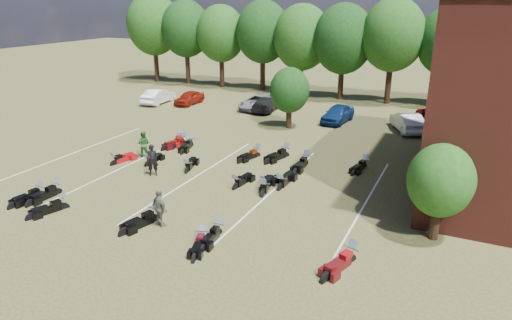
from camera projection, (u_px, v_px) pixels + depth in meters
The scene contains 36 objects.
ground at pixel (216, 204), 23.59m from camera, with size 160.00×160.00×0.00m, color brown.
car_0 at pixel (189, 98), 45.66m from camera, with size 1.56×3.89×1.32m, color maroon.
car_1 at pixel (158, 96), 46.07m from camera, with size 1.56×4.48×1.48m, color silver.
car_2 at pixel (258, 102), 43.69m from camera, with size 2.25×4.88×1.36m, color gray.
car_3 at pixel (266, 104), 42.91m from camera, with size 1.85×4.55×1.32m, color black.
car_4 at pixel (338, 114), 38.98m from camera, with size 1.78×4.42×1.50m, color navy.
car_5 at pixel (407, 122), 36.33m from camera, with size 1.60×4.60×1.52m, color beige.
car_6 at pixel (435, 121), 36.46m from camera, with size 2.66×5.77×1.60m, color #60050D.
person_black at pixel (153, 160), 27.13m from camera, with size 0.70×0.46×1.92m, color black.
person_green at pixel (144, 144), 30.36m from camera, with size 0.86×0.67×1.77m, color #265F23.
person_grey at pixel (160, 208), 21.00m from camera, with size 1.08×0.45×1.85m, color #605E52.
motorcycle_0 at pixel (57, 194), 24.78m from camera, with size 0.73×2.30×1.28m, color black, non-canonical shape.
motorcycle_1 at pixel (41, 197), 24.43m from camera, with size 0.71×2.22×1.24m, color black, non-canonical shape.
motorcycle_2 at pixel (64, 209), 23.05m from camera, with size 0.70×2.21×1.23m, color black, non-canonical shape.
motorcycle_3 at pixel (155, 221), 21.78m from camera, with size 0.75×2.37×1.32m, color black, non-canonical shape.
motorcycle_4 at pixel (218, 235), 20.48m from camera, with size 0.66×2.08×1.16m, color black, non-canonical shape.
motorcycle_5 at pixel (202, 242), 19.87m from camera, with size 0.64×2.01×1.12m, color black, non-canonical shape.
motorcycle_6 at pixel (350, 262), 18.38m from camera, with size 0.76×2.39×1.34m, color #490A0E, non-canonical shape.
motorcycle_7 at pixel (114, 165), 29.16m from camera, with size 0.69×2.17×1.21m, color #9A0B0E, non-canonical shape.
motorcycle_8 at pixel (148, 165), 29.06m from camera, with size 0.64×2.00×1.12m, color black, non-canonical shape.
motorcycle_9 at pixel (187, 172), 27.94m from camera, with size 0.71×2.24×1.25m, color black, non-canonical shape.
motorcycle_10 at pixel (236, 188), 25.53m from camera, with size 0.69×2.18×1.21m, color black, non-canonical shape.
motorcycle_11 at pixel (280, 189), 25.45m from camera, with size 0.77×2.43×1.35m, color black, non-canonical shape.
motorcycle_12 at pixel (263, 188), 25.53m from camera, with size 0.64×2.01×1.12m, color black, non-canonical shape.
motorcycle_13 at pixel (263, 195), 24.66m from camera, with size 0.80×2.52×1.41m, color black, non-canonical shape.
motorcycle_14 at pixel (184, 145), 33.12m from camera, with size 0.75×2.35×1.31m, color #3E080C, non-canonical shape.
motorcycle_15 at pixel (180, 142), 33.85m from camera, with size 0.74×2.31×1.29m, color #980E0B, non-canonical shape.
motorcycle_16 at pixel (191, 147), 32.75m from camera, with size 0.72×2.28×1.27m, color black, non-canonical shape.
motorcycle_17 at pixel (257, 157), 30.63m from camera, with size 0.70×2.20×1.23m, color black, non-canonical shape.
motorcycle_18 at pixel (285, 157), 30.59m from camera, with size 0.79×2.47×1.38m, color black, non-canonical shape.
motorcycle_19 at pixel (305, 165), 29.07m from camera, with size 0.77×2.40×1.34m, color black, non-canonical shape.
motorcycle_20 at pixel (364, 168), 28.67m from camera, with size 0.69×2.18×1.22m, color black, non-canonical shape.
tree_line at pixel (347, 37), 46.61m from camera, with size 56.00×6.00×9.79m.
young_tree_near_building at pixel (441, 181), 19.31m from camera, with size 2.80×2.80×4.16m.
young_tree_midfield at pixel (290, 90), 36.58m from camera, with size 3.20×3.20×4.70m.
parking_lines at pixel (197, 176), 27.35m from camera, with size 20.10×14.00×0.01m.
Camera 1 is at (11.03, -18.54, 10.03)m, focal length 32.00 mm.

